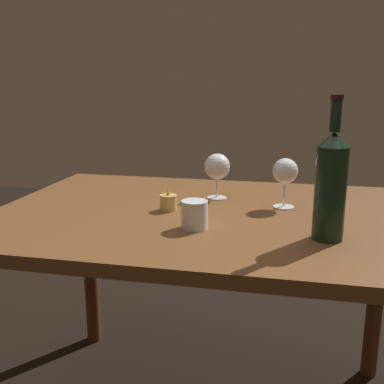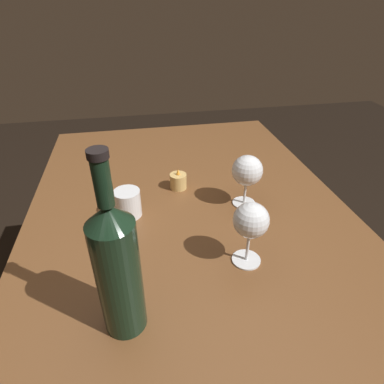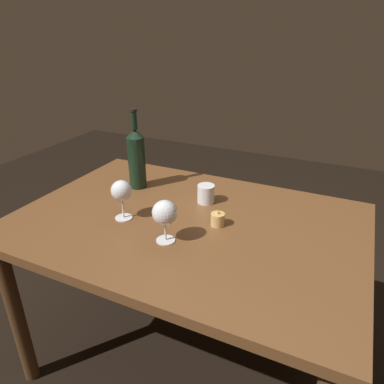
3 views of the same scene
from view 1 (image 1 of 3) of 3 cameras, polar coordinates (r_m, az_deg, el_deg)
name	(u,v)px [view 1 (image 1 of 3)]	position (r m, az deg, el deg)	size (l,w,h in m)	color
dining_table	(208,239)	(1.42, 2.03, -5.91)	(1.30, 0.90, 0.74)	brown
wine_glass_left	(285,172)	(1.43, 11.57, 2.42)	(0.08, 0.08, 0.16)	white
wine_glass_right	(217,167)	(1.52, 3.19, 3.09)	(0.09, 0.09, 0.15)	white
wine_bottle	(331,184)	(1.16, 16.96, 0.93)	(0.08, 0.08, 0.36)	black
water_tumbler	(194,216)	(1.22, 0.31, -2.98)	(0.07, 0.07, 0.08)	white
votive_candle	(168,203)	(1.40, -2.97, -1.38)	(0.05, 0.05, 0.07)	#DBB266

